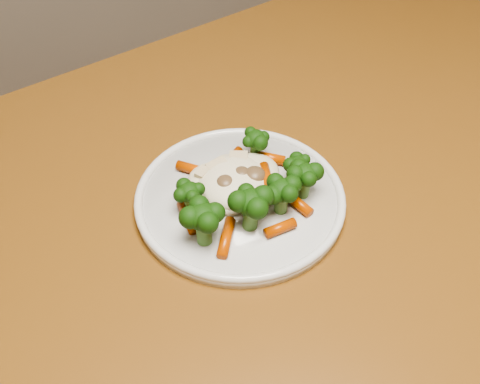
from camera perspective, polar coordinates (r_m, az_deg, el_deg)
The scene contains 3 objects.
dining_table at distance 0.73m, azimuth 3.53°, elevation -9.41°, with size 1.47×1.14×0.75m.
plate at distance 0.69m, azimuth -0.00°, elevation -0.82°, with size 0.24×0.24×0.01m, color white.
meal at distance 0.67m, azimuth 0.50°, elevation 0.35°, with size 0.18×0.16×0.05m.
Camera 1 is at (0.01, -0.24, 1.25)m, focal length 45.00 mm.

